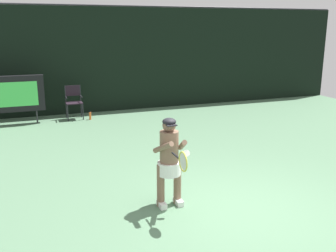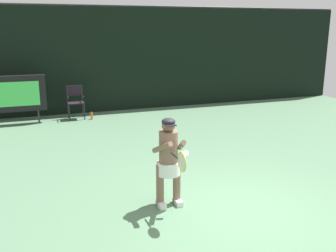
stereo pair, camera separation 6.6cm
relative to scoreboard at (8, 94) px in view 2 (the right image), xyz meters
name	(u,v)px [view 2 (the right image)]	position (x,y,z in m)	size (l,w,h in m)	color
ground	(250,217)	(3.75, -7.72, -0.96)	(18.00, 22.00, 0.03)	#537959
backdrop_screen	(121,59)	(3.75, 0.96, 0.86)	(18.00, 0.12, 3.66)	black
scoreboard	(8,94)	(0.00, 0.00, 0.00)	(2.20, 0.21, 1.50)	black
umpire_chair	(75,100)	(2.00, 0.14, -0.33)	(0.52, 0.44, 1.08)	black
water_bottle	(92,116)	(2.45, -0.18, -0.82)	(0.07, 0.07, 0.27)	orange
tennis_player	(169,158)	(2.68, -6.88, -0.12)	(0.54, 0.62, 1.51)	white
tennis_racket	(181,161)	(2.65, -7.50, 0.04)	(0.03, 0.60, 0.31)	black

